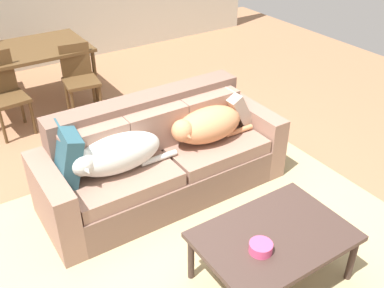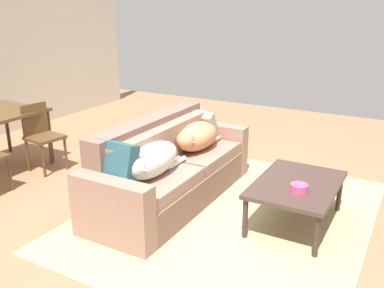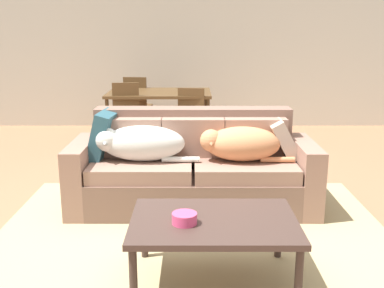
{
  "view_description": "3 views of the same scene",
  "coord_description": "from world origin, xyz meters",
  "px_view_note": "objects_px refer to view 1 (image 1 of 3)",
  "views": [
    {
      "loc": [
        -1.49,
        -2.85,
        2.64
      ],
      "look_at": [
        0.27,
        -0.14,
        0.63
      ],
      "focal_mm": 41.35,
      "sensor_mm": 36.0,
      "label": 1
    },
    {
      "loc": [
        -3.5,
        -2.17,
        2.09
      ],
      "look_at": [
        0.21,
        -0.09,
        0.67
      ],
      "focal_mm": 39.28,
      "sensor_mm": 36.0,
      "label": 2
    },
    {
      "loc": [
        0.12,
        -4.03,
        1.65
      ],
      "look_at": [
        0.11,
        0.2,
        0.6
      ],
      "focal_mm": 43.28,
      "sensor_mm": 36.0,
      "label": 3
    }
  ],
  "objects_px": {
    "dog_on_right_cushion": "(206,125)",
    "coffee_table": "(274,239)",
    "bowl_on_coffee_table": "(261,248)",
    "dining_table": "(26,53)",
    "dog_on_left_cushion": "(115,155)",
    "couch": "(161,159)",
    "throw_pillow_by_right_arm": "(232,107)",
    "throw_pillow_by_left_arm": "(66,155)",
    "dining_chair_near_left": "(5,90)",
    "dining_chair_near_right": "(79,76)"
  },
  "relations": [
    {
      "from": "dining_table",
      "to": "dog_on_left_cushion",
      "type": "bearing_deg",
      "value": -90.21
    },
    {
      "from": "dog_on_right_cushion",
      "to": "dining_table",
      "type": "xyz_separation_m",
      "value": [
        -0.91,
        2.6,
        0.07
      ]
    },
    {
      "from": "coffee_table",
      "to": "dining_table",
      "type": "relative_size",
      "value": 0.73
    },
    {
      "from": "throw_pillow_by_left_arm",
      "to": "dining_table",
      "type": "xyz_separation_m",
      "value": [
        0.36,
        2.45,
        0.03
      ]
    },
    {
      "from": "couch",
      "to": "throw_pillow_by_right_arm",
      "type": "xyz_separation_m",
      "value": [
        0.85,
        0.05,
        0.29
      ]
    },
    {
      "from": "couch",
      "to": "dog_on_right_cushion",
      "type": "relative_size",
      "value": 2.65
    },
    {
      "from": "couch",
      "to": "dog_on_left_cushion",
      "type": "bearing_deg",
      "value": -167.26
    },
    {
      "from": "dog_on_left_cushion",
      "to": "coffee_table",
      "type": "bearing_deg",
      "value": -63.83
    },
    {
      "from": "dog_on_right_cushion",
      "to": "coffee_table",
      "type": "xyz_separation_m",
      "value": [
        -0.29,
        -1.28,
        -0.23
      ]
    },
    {
      "from": "couch",
      "to": "dog_on_right_cushion",
      "type": "xyz_separation_m",
      "value": [
        0.43,
        -0.11,
        0.28
      ]
    },
    {
      "from": "couch",
      "to": "throw_pillow_by_right_arm",
      "type": "distance_m",
      "value": 0.9
    },
    {
      "from": "dog_on_left_cushion",
      "to": "dog_on_right_cushion",
      "type": "xyz_separation_m",
      "value": [
        0.92,
        0.01,
        -0.01
      ]
    },
    {
      "from": "couch",
      "to": "bowl_on_coffee_table",
      "type": "bearing_deg",
      "value": -92.15
    },
    {
      "from": "bowl_on_coffee_table",
      "to": "dining_chair_near_left",
      "type": "bearing_deg",
      "value": 103.85
    },
    {
      "from": "bowl_on_coffee_table",
      "to": "dining_table",
      "type": "height_order",
      "value": "dining_table"
    },
    {
      "from": "dog_on_left_cushion",
      "to": "throw_pillow_by_right_arm",
      "type": "bearing_deg",
      "value": 6.8
    },
    {
      "from": "dog_on_right_cushion",
      "to": "dining_chair_near_left",
      "type": "distance_m",
      "value": 2.48
    },
    {
      "from": "dog_on_right_cushion",
      "to": "dining_table",
      "type": "bearing_deg",
      "value": 109.39
    },
    {
      "from": "dog_on_left_cushion",
      "to": "throw_pillow_by_left_arm",
      "type": "relative_size",
      "value": 2.1
    },
    {
      "from": "coffee_table",
      "to": "dog_on_right_cushion",
      "type": "bearing_deg",
      "value": 77.09
    },
    {
      "from": "throw_pillow_by_left_arm",
      "to": "throw_pillow_by_right_arm",
      "type": "relative_size",
      "value": 1.18
    },
    {
      "from": "bowl_on_coffee_table",
      "to": "dining_chair_near_left",
      "type": "relative_size",
      "value": 0.17
    },
    {
      "from": "coffee_table",
      "to": "dining_table",
      "type": "height_order",
      "value": "dining_table"
    },
    {
      "from": "dog_on_right_cushion",
      "to": "bowl_on_coffee_table",
      "type": "distance_m",
      "value": 1.45
    },
    {
      "from": "coffee_table",
      "to": "dining_chair_near_left",
      "type": "height_order",
      "value": "dining_chair_near_left"
    },
    {
      "from": "bowl_on_coffee_table",
      "to": "dining_chair_near_left",
      "type": "height_order",
      "value": "dining_chair_near_left"
    },
    {
      "from": "bowl_on_coffee_table",
      "to": "throw_pillow_by_right_arm",
      "type": "bearing_deg",
      "value": 58.97
    },
    {
      "from": "throw_pillow_by_left_arm",
      "to": "dining_table",
      "type": "distance_m",
      "value": 2.47
    },
    {
      "from": "throw_pillow_by_left_arm",
      "to": "dining_chair_near_right",
      "type": "xyz_separation_m",
      "value": [
        0.81,
        1.88,
        -0.18
      ]
    },
    {
      "from": "throw_pillow_by_right_arm",
      "to": "dog_on_right_cushion",
      "type": "bearing_deg",
      "value": -160.15
    },
    {
      "from": "dog_on_right_cushion",
      "to": "bowl_on_coffee_table",
      "type": "bearing_deg",
      "value": -109.6
    },
    {
      "from": "dog_on_right_cushion",
      "to": "bowl_on_coffee_table",
      "type": "height_order",
      "value": "dog_on_right_cushion"
    },
    {
      "from": "dog_on_left_cushion",
      "to": "dog_on_right_cushion",
      "type": "distance_m",
      "value": 0.92
    },
    {
      "from": "couch",
      "to": "dining_table",
      "type": "height_order",
      "value": "couch"
    },
    {
      "from": "throw_pillow_by_left_arm",
      "to": "dining_chair_near_left",
      "type": "xyz_separation_m",
      "value": [
        -0.06,
        1.93,
        -0.16
      ]
    },
    {
      "from": "couch",
      "to": "dining_chair_near_left",
      "type": "distance_m",
      "value": 2.18
    },
    {
      "from": "dining_chair_near_left",
      "to": "dog_on_right_cushion",
      "type": "bearing_deg",
      "value": -63.11
    },
    {
      "from": "couch",
      "to": "throw_pillow_by_left_arm",
      "type": "distance_m",
      "value": 0.91
    },
    {
      "from": "throw_pillow_by_right_arm",
      "to": "bowl_on_coffee_table",
      "type": "bearing_deg",
      "value": -121.03
    },
    {
      "from": "dining_chair_near_right",
      "to": "dog_on_right_cushion",
      "type": "bearing_deg",
      "value": -69.96
    },
    {
      "from": "throw_pillow_by_left_arm",
      "to": "dining_chair_near_left",
      "type": "height_order",
      "value": "dining_chair_near_left"
    },
    {
      "from": "bowl_on_coffee_table",
      "to": "dining_chair_near_left",
      "type": "xyz_separation_m",
      "value": [
        -0.85,
        3.44,
        0.03
      ]
    },
    {
      "from": "dog_on_right_cushion",
      "to": "coffee_table",
      "type": "height_order",
      "value": "dog_on_right_cushion"
    },
    {
      "from": "couch",
      "to": "dog_on_left_cushion",
      "type": "relative_size",
      "value": 2.4
    },
    {
      "from": "dog_on_left_cushion",
      "to": "dining_chair_near_right",
      "type": "distance_m",
      "value": 2.1
    },
    {
      "from": "dog_on_right_cushion",
      "to": "coffee_table",
      "type": "relative_size",
      "value": 0.79
    },
    {
      "from": "couch",
      "to": "throw_pillow_by_left_arm",
      "type": "xyz_separation_m",
      "value": [
        -0.85,
        0.05,
        0.32
      ]
    },
    {
      "from": "coffee_table",
      "to": "couch",
      "type": "bearing_deg",
      "value": 95.47
    },
    {
      "from": "dog_on_left_cushion",
      "to": "coffee_table",
      "type": "xyz_separation_m",
      "value": [
        0.63,
        -1.28,
        -0.24
      ]
    },
    {
      "from": "coffee_table",
      "to": "dining_chair_near_left",
      "type": "distance_m",
      "value": 3.52
    }
  ]
}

